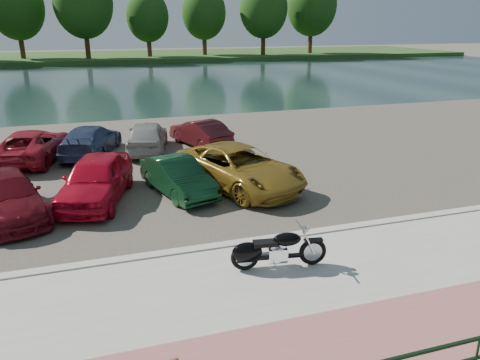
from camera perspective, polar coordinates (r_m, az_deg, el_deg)
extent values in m
plane|color=#595447|center=(10.93, 3.40, -12.55)|extent=(200.00, 200.00, 0.00)
cube|color=#ADABA2|center=(10.13, 5.51, -15.08)|extent=(60.00, 6.00, 0.10)
cube|color=#955854|center=(9.01, 9.49, -19.73)|extent=(60.00, 2.00, 0.01)
cube|color=#ADABA2|center=(12.55, 0.10, -7.78)|extent=(60.00, 0.30, 0.14)
cube|color=#423D35|center=(20.77, -7.57, 2.78)|extent=(60.00, 18.00, 0.04)
cube|color=#1B3130|center=(49.13, -13.95, 11.58)|extent=(120.00, 40.00, 0.00)
cube|color=#254318|center=(80.93, -15.83, 14.26)|extent=(120.00, 24.00, 0.60)
cylinder|color=#3D2616|center=(76.60, -25.16, 15.28)|extent=(0.70, 0.70, 5.40)
ellipsoid|color=#153A10|center=(76.59, -25.62, 18.48)|extent=(7.56, 7.56, 9.07)
cylinder|color=#3D2616|center=(73.32, -18.19, 16.18)|extent=(0.70, 0.70, 5.85)
ellipsoid|color=#153A10|center=(73.33, -18.58, 19.82)|extent=(8.19, 8.19, 9.83)
cylinder|color=#3D2616|center=(75.33, -11.04, 16.27)|extent=(0.70, 0.70, 4.50)
ellipsoid|color=#153A10|center=(75.28, -11.22, 19.00)|extent=(6.30, 6.30, 7.56)
cylinder|color=#3D2616|center=(78.33, -4.36, 16.79)|extent=(0.70, 0.70, 4.95)
ellipsoid|color=#153A10|center=(78.30, -4.44, 19.69)|extent=(6.93, 6.93, 8.32)
cylinder|color=#3D2616|center=(78.29, 2.85, 16.99)|extent=(0.70, 0.70, 5.40)
ellipsoid|color=#153A10|center=(78.28, 2.90, 20.15)|extent=(7.56, 7.56, 9.07)
cylinder|color=#3D2616|center=(83.13, 8.58, 17.07)|extent=(0.70, 0.70, 5.85)
ellipsoid|color=#153A10|center=(83.14, 8.75, 20.29)|extent=(8.19, 8.19, 9.83)
torus|color=black|center=(11.47, 8.84, -8.63)|extent=(0.69, 0.22, 0.68)
torus|color=black|center=(11.10, 0.61, -9.37)|extent=(0.69, 0.22, 0.68)
cylinder|color=#B2B2B7|center=(11.47, 8.84, -8.63)|extent=(0.46, 0.13, 0.46)
cylinder|color=#B2B2B7|center=(11.10, 0.61, -9.37)|extent=(0.46, 0.13, 0.46)
cylinder|color=silver|center=(11.21, 8.39, -7.55)|extent=(0.33, 0.10, 0.63)
cylinder|color=silver|center=(11.38, 8.09, -7.11)|extent=(0.33, 0.10, 0.63)
cylinder|color=silver|center=(11.08, 7.39, -5.62)|extent=(0.15, 0.75, 0.04)
sphere|color=silver|center=(11.14, 7.87, -5.96)|extent=(0.18, 0.18, 0.16)
sphere|color=silver|center=(11.16, 8.21, -5.93)|extent=(0.13, 0.13, 0.11)
cube|color=black|center=(11.34, 8.92, -7.24)|extent=(0.47, 0.20, 0.06)
cube|color=black|center=(11.29, 4.79, -9.29)|extent=(1.20, 0.28, 0.08)
cube|color=silver|center=(11.24, 4.55, -9.00)|extent=(0.49, 0.38, 0.34)
cylinder|color=silver|center=(11.18, 5.08, -8.04)|extent=(0.27, 0.21, 0.27)
cylinder|color=silver|center=(11.13, 4.07, -8.13)|extent=(0.27, 0.21, 0.27)
ellipsoid|color=black|center=(11.13, 5.76, -7.20)|extent=(0.73, 0.46, 0.32)
cube|color=black|center=(11.04, 3.06, -7.70)|extent=(0.59, 0.36, 0.10)
ellipsoid|color=black|center=(11.06, 0.87, -8.80)|extent=(0.77, 0.44, 0.50)
cube|color=black|center=(11.08, 0.61, -9.14)|extent=(0.42, 0.24, 0.30)
cylinder|color=silver|center=(11.38, 2.85, -9.34)|extent=(1.10, 0.25, 0.09)
cylinder|color=silver|center=(11.34, 2.86, -8.98)|extent=(1.10, 0.25, 0.09)
cylinder|color=#B2B2B7|center=(11.17, 4.23, -10.46)|extent=(0.04, 0.14, 0.22)
imported|color=maroon|center=(15.74, -26.55, -1.78)|extent=(3.02, 4.80, 1.30)
imported|color=red|center=(15.98, -17.15, 0.12)|extent=(2.98, 4.76, 1.51)
imported|color=#0E341B|center=(16.10, -7.57, 0.42)|extent=(2.24, 3.95, 1.23)
imported|color=olive|center=(16.53, -0.16, 1.54)|extent=(4.28, 5.88, 1.48)
imported|color=#AE1D2E|center=(21.72, -23.97, 3.90)|extent=(3.33, 5.20, 1.33)
imported|color=navy|center=(21.78, -17.76, 4.64)|extent=(3.18, 4.88, 1.31)
imported|color=#A6A6A1|center=(21.71, -11.24, 5.27)|extent=(2.52, 4.42, 1.42)
imported|color=#4A1317|center=(22.38, -4.86, 5.76)|extent=(2.48, 4.05, 1.26)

